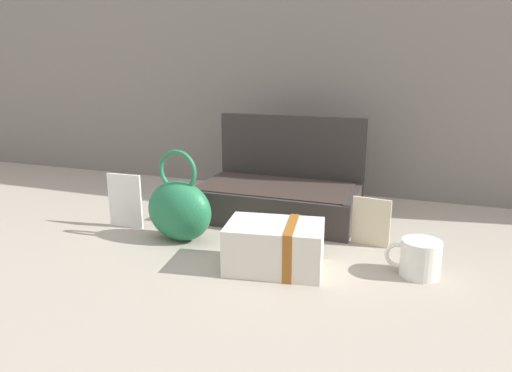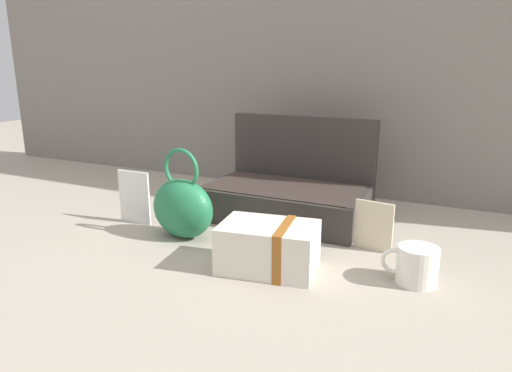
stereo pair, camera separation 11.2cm
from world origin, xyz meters
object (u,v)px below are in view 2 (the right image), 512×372
Objects in this scene: teal_pouch_handbag at (183,207)px; coffee_mug at (416,265)px; info_card_left at (134,197)px; open_suitcase at (288,194)px; cream_toiletry_bag at (270,247)px; poster_card_right at (373,226)px.

teal_pouch_handbag is 0.59m from coffee_mug.
teal_pouch_handbag is at bearing -11.57° from info_card_left.
cream_toiletry_bag is at bearing -73.92° from open_suitcase.
info_card_left is at bearing 176.81° from coffee_mug.
coffee_mug is 0.95× the size of poster_card_right.
cream_toiletry_bag is at bearing -166.25° from coffee_mug.
open_suitcase is 0.34m from teal_pouch_handbag.
info_card_left reaches higher than cream_toiletry_bag.
cream_toiletry_bag is (0.29, -0.08, -0.03)m from teal_pouch_handbag.
cream_toiletry_bag is 0.31m from coffee_mug.
cream_toiletry_bag is 1.51× the size of info_card_left.
poster_card_right is (-0.12, 0.14, 0.02)m from coffee_mug.
open_suitcase is 0.38m from cream_toiletry_bag.
cream_toiletry_bag is (0.11, -0.37, -0.02)m from open_suitcase.
info_card_left reaches higher than coffee_mug.
poster_card_right is at bearing 7.42° from info_card_left.
coffee_mug is at bearing -35.52° from open_suitcase.
poster_card_right is (0.47, 0.13, -0.02)m from teal_pouch_handbag.
open_suitcase reaches higher than teal_pouch_handbag.
open_suitcase is at bearing 32.37° from info_card_left.
teal_pouch_handbag is at bearing 164.22° from cream_toiletry_bag.
coffee_mug is (0.30, 0.07, -0.01)m from cream_toiletry_bag.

